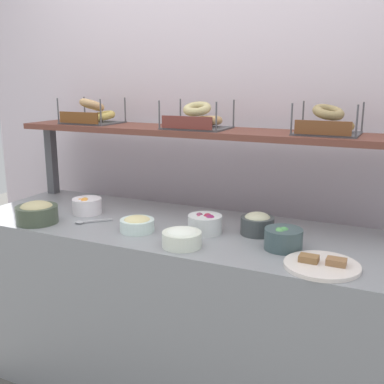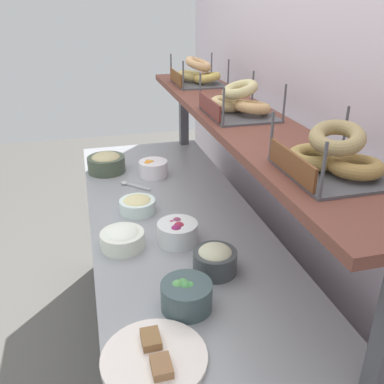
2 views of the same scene
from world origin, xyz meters
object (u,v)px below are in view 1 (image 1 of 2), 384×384
Objects in this scene: bowl_veggie_mix at (283,238)px; bowl_fruit_salad at (87,205)px; bowl_egg_salad at (137,224)px; serving_spoon_near_plate at (87,221)px; bowl_cream_cheese at (182,237)px; bowl_beet_salad at (205,223)px; bowl_hummus at (37,212)px; bagel_basket_plain at (196,119)px; serving_plate_white at (322,265)px; bagel_basket_sesame at (92,115)px; bagel_basket_everything at (327,124)px; bowl_tuna_salad at (257,223)px.

bowl_veggie_mix is 1.04× the size of bowl_fruit_salad.
serving_spoon_near_plate is (-0.28, 0.00, -0.03)m from bowl_egg_salad.
bowl_fruit_salad is 0.91× the size of bowl_cream_cheese.
bowl_beet_salad reaches higher than bowl_egg_salad.
bowl_hummus is 0.77m from bowl_cream_cheese.
bagel_basket_plain reaches higher than bowl_hummus.
bowl_hummus is 1.34m from serving_plate_white.
bagel_basket_sesame is 1.04× the size of bagel_basket_everything.
bagel_basket_sesame is (-0.26, 0.41, 0.47)m from serving_spoon_near_plate.
bowl_hummus is at bearing -141.06° from bagel_basket_plain.
bowl_tuna_salad reaches higher than bowl_beet_salad.
bowl_tuna_salad is 0.54m from bagel_basket_everything.
serving_plate_white is (0.55, -0.19, -0.03)m from bowl_beet_salad.
bowl_beet_salad reaches higher than serving_spoon_near_plate.
bowl_fruit_salad is 0.51× the size of bagel_basket_sesame.
bowl_fruit_salad is 0.53× the size of bagel_basket_everything.
bagel_basket_sesame is at bearing 121.84° from serving_spoon_near_plate.
bagel_basket_plain is (-0.39, 0.21, 0.43)m from bowl_tuna_salad.
bowl_cream_cheese is 0.56× the size of bagel_basket_sesame.
bowl_tuna_salad is at bearing 137.90° from bowl_veggie_mix.
bowl_beet_salad is at bearing -58.55° from bagel_basket_plain.
bowl_egg_salad is 0.53× the size of bagel_basket_sesame.
serving_spoon_near_plate is (-0.57, -0.11, -0.04)m from bowl_beet_salad.
bowl_hummus is 0.67m from bagel_basket_sesame.
serving_plate_white is at bearing -19.59° from bagel_basket_sesame.
bowl_beet_salad is at bearing -145.27° from bagel_basket_everything.
bowl_cream_cheese is 0.59× the size of serving_plate_white.
serving_plate_white is at bearing -38.80° from bowl_tuna_salad.
bowl_beet_salad is 0.21m from bowl_cream_cheese.
bowl_tuna_salad is 0.51× the size of bagel_basket_sesame.
bowl_veggie_mix is at bearing 4.79° from bowl_egg_salad.
bagel_basket_plain is at bearing 152.17° from bowl_tuna_salad.
bowl_veggie_mix is 1.00× the size of bowl_beet_salad.
bowl_hummus is at bearing -179.90° from bowl_cream_cheese.
bowl_tuna_salad reaches higher than serving_spoon_near_plate.
bagel_basket_sesame reaches higher than serving_spoon_near_plate.
bowl_tuna_salad is 0.48× the size of bagel_basket_plain.
serving_spoon_near_plate is (-0.94, -0.05, -0.04)m from bowl_veggie_mix.
bowl_fruit_salad reaches higher than serving_spoon_near_plate.
bowl_egg_salad is 0.50× the size of bagel_basket_plain.
bowl_tuna_salad is at bearing -27.83° from bagel_basket_plain.
bowl_cream_cheese reaches higher than serving_spoon_near_plate.
serving_spoon_near_plate is at bearing -157.50° from bagel_basket_everything.
bowl_fruit_salad is at bearing 175.63° from bowl_veggie_mix.
bowl_veggie_mix is at bearing -16.79° from bagel_basket_sesame.
bowl_hummus is 0.64× the size of bagel_basket_plain.
bowl_cream_cheese is at bearing -129.07° from bowl_tuna_salad.
bowl_egg_salad is at bearing -37.69° from bagel_basket_sesame.
bowl_veggie_mix reaches higher than serving_plate_white.
bowl_hummus is at bearing -155.99° from serving_spoon_near_plate.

